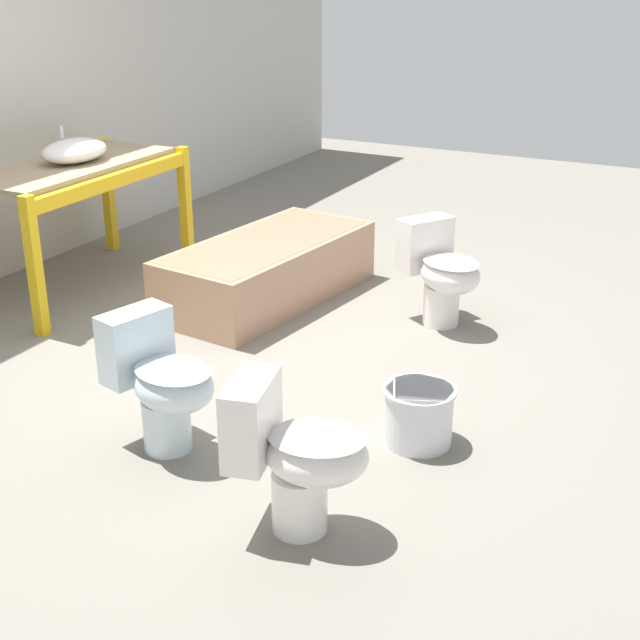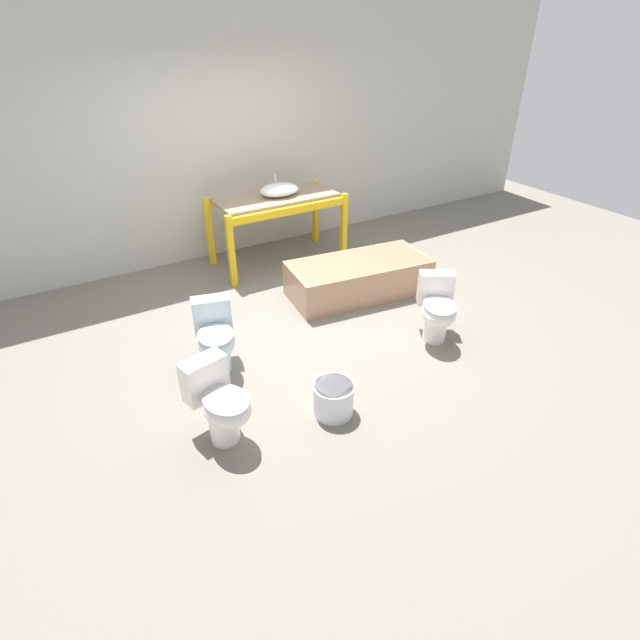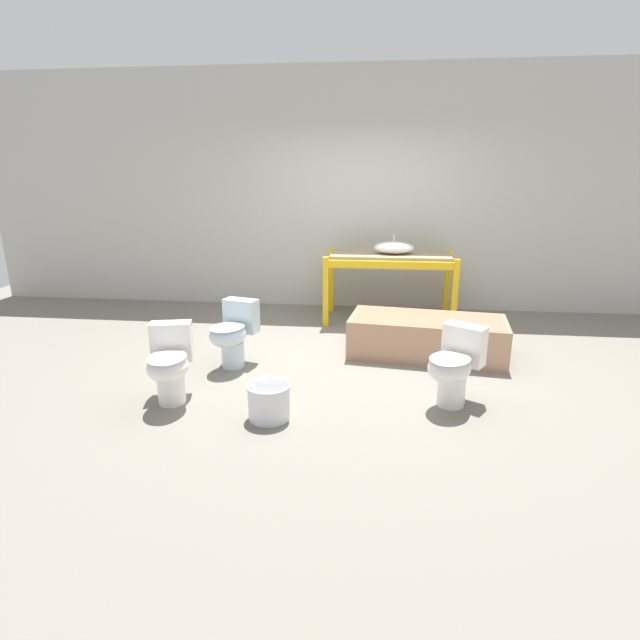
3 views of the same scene
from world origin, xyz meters
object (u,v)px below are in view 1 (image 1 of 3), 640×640
at_px(bathtub_main, 268,266).
at_px(toilet_near, 295,454).
at_px(bucket_white, 419,414).
at_px(toilet_far, 162,381).
at_px(sink_basin, 75,151).
at_px(toilet_extra, 441,271).

bearing_deg(bathtub_main, toilet_near, -140.47).
bearing_deg(bucket_white, toilet_far, 119.13).
bearing_deg(bathtub_main, toilet_far, -156.88).
relative_size(bathtub_main, toilet_far, 2.59).
height_order(sink_basin, bathtub_main, sink_basin).
height_order(toilet_near, toilet_far, same).
relative_size(bathtub_main, toilet_near, 2.59).
bearing_deg(toilet_extra, bucket_white, -131.82).
relative_size(sink_basin, bathtub_main, 0.30).
bearing_deg(sink_basin, bathtub_main, -75.09).
xyz_separation_m(toilet_near, toilet_extra, (2.31, 0.22, 0.00)).
height_order(bathtub_main, toilet_far, toilet_far).
xyz_separation_m(sink_basin, toilet_near, (-1.87, -2.66, -0.60)).
distance_m(sink_basin, bathtub_main, 1.49).
distance_m(toilet_extra, bucket_white, 1.51).
bearing_deg(toilet_far, toilet_extra, -2.03).
bearing_deg(sink_basin, toilet_extra, -79.73).
distance_m(sink_basin, toilet_extra, 2.55).
xyz_separation_m(sink_basin, bucket_white, (-1.00, -2.85, -0.80)).
bearing_deg(sink_basin, bucket_white, -109.35).
height_order(sink_basin, bucket_white, sink_basin).
distance_m(toilet_near, bucket_white, 0.91).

